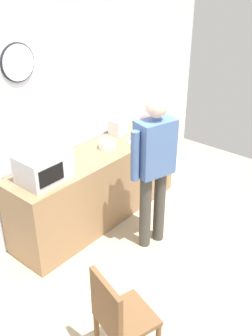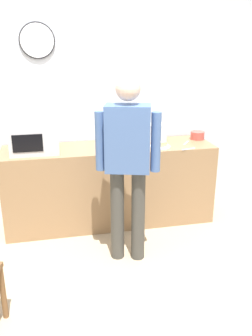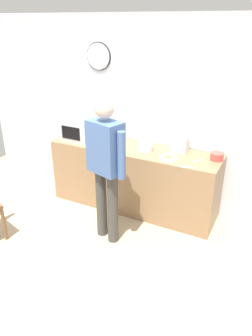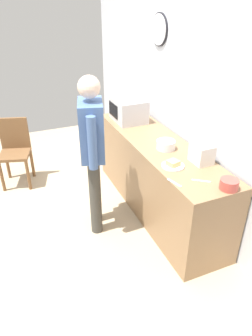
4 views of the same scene
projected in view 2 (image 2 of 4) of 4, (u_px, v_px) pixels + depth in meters
ground_plane at (114, 284)px, 3.20m from camera, size 6.00×6.00×0.00m
back_wall at (88, 108)px, 4.25m from camera, size 5.40×0.13×2.60m
kitchen_counter at (110, 185)px, 4.21m from camera, size 2.37×0.62×0.92m
microwave at (34, 138)px, 3.81m from camera, size 0.50×0.39×0.30m
sandwich_plate at (160, 145)px, 4.03m from camera, size 0.23×0.23×0.07m
salad_bowl at (124, 142)px, 4.07m from camera, size 0.21×0.21×0.10m
cereal_bowl at (197, 135)px, 4.36m from camera, size 0.16×0.16×0.09m
toaster at (155, 132)px, 4.30m from camera, size 0.22×0.18×0.20m
fork_utensil at (186, 143)px, 4.20m from camera, size 0.12×0.15×0.01m
spoon_utensil at (188, 149)px, 3.96m from camera, size 0.17×0.06×0.01m
person_standing at (128, 157)px, 3.28m from camera, size 0.57×0.34×1.77m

